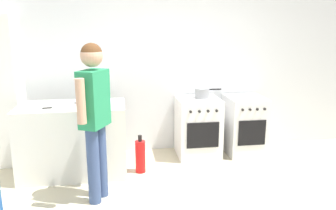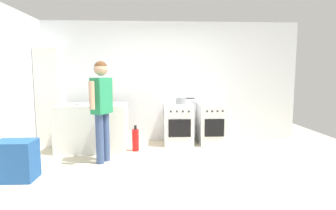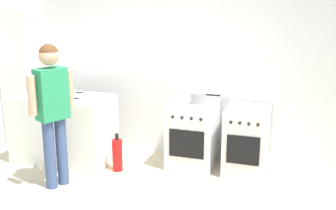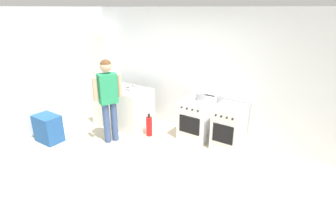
# 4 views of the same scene
# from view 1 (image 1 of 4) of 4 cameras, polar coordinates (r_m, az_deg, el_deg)

# --- Properties ---
(back_wall) EXTENTS (6.00, 0.10, 2.60)m
(back_wall) POSITION_cam_1_polar(r_m,az_deg,el_deg) (4.90, 0.38, 7.09)
(back_wall) COLOR silver
(back_wall) RESTS_ON ground
(counter_unit) EXTENTS (1.30, 0.70, 0.90)m
(counter_unit) POSITION_cam_1_polar(r_m,az_deg,el_deg) (4.33, -16.07, -5.82)
(counter_unit) COLOR silver
(counter_unit) RESTS_ON ground
(oven_left) EXTENTS (0.60, 0.62, 0.85)m
(oven_left) POSITION_cam_1_polar(r_m,az_deg,el_deg) (4.78, 5.21, -3.82)
(oven_left) COLOR white
(oven_left) RESTS_ON ground
(oven_right) EXTENTS (0.53, 0.62, 0.85)m
(oven_right) POSITION_cam_1_polar(r_m,az_deg,el_deg) (4.99, 13.10, -3.39)
(oven_right) COLOR white
(oven_right) RESTS_ON ground
(pot) EXTENTS (0.39, 0.21, 0.14)m
(pot) POSITION_cam_1_polar(r_m,az_deg,el_deg) (4.71, 5.95, 2.09)
(pot) COLOR gray
(pot) RESTS_ON oven_left
(knife_paring) EXTENTS (0.21, 0.04, 0.01)m
(knife_paring) POSITION_cam_1_polar(r_m,az_deg,el_deg) (4.12, -19.85, -0.48)
(knife_paring) COLOR silver
(knife_paring) RESTS_ON counter_unit
(knife_carving) EXTENTS (0.33, 0.04, 0.01)m
(knife_carving) POSITION_cam_1_polar(r_m,az_deg,el_deg) (4.14, -14.70, -0.05)
(knife_carving) COLOR silver
(knife_carving) RESTS_ON counter_unit
(knife_chef) EXTENTS (0.31, 0.07, 0.01)m
(knife_chef) POSITION_cam_1_polar(r_m,az_deg,el_deg) (4.29, -16.46, 0.29)
(knife_chef) COLOR silver
(knife_chef) RESTS_ON counter_unit
(knife_bread) EXTENTS (0.35, 0.04, 0.01)m
(knife_bread) POSITION_cam_1_polar(r_m,az_deg,el_deg) (4.44, -15.73, 0.77)
(knife_bread) COLOR silver
(knife_bread) RESTS_ON counter_unit
(person) EXTENTS (0.33, 0.52, 1.69)m
(person) POSITION_cam_1_polar(r_m,az_deg,el_deg) (3.45, -12.70, -0.66)
(person) COLOR #384C7A
(person) RESTS_ON ground
(fire_extinguisher) EXTENTS (0.13, 0.13, 0.50)m
(fire_extinguisher) POSITION_cam_1_polar(r_m,az_deg,el_deg) (4.28, -4.84, -8.87)
(fire_extinguisher) COLOR red
(fire_extinguisher) RESTS_ON ground
(larder_cabinet) EXTENTS (0.48, 0.44, 2.00)m
(larder_cabinet) POSITION_cam_1_polar(r_m,az_deg,el_deg) (4.87, -26.91, 2.04)
(larder_cabinet) COLOR silver
(larder_cabinet) RESTS_ON ground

